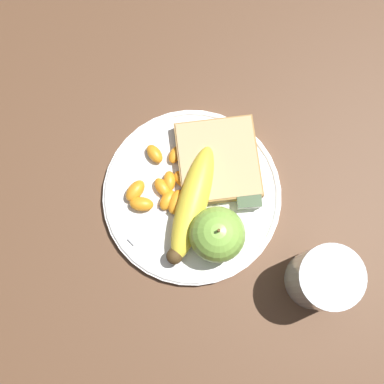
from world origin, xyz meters
name	(u,v)px	position (x,y,z in m)	size (l,w,h in m)	color
ground_plane	(192,197)	(0.00, 0.00, 0.00)	(3.00, 3.00, 0.00)	brown
plate	(192,195)	(0.00, 0.00, 0.01)	(0.24, 0.24, 0.01)	white
juice_glass	(322,279)	(0.12, 0.15, 0.05)	(0.08, 0.08, 0.10)	silver
apple	(217,234)	(0.06, 0.03, 0.05)	(0.07, 0.07, 0.08)	#84BC47
banana	(189,205)	(0.02, 0.00, 0.03)	(0.16, 0.09, 0.04)	yellow
bread_slice	(218,161)	(-0.04, 0.04, 0.02)	(0.12, 0.11, 0.02)	olive
fork	(182,192)	(-0.01, -0.01, 0.01)	(0.12, 0.13, 0.00)	#B2B2B7
jam_packet	(248,194)	(0.01, 0.07, 0.02)	(0.04, 0.03, 0.02)	white
orange_segment_0	(181,179)	(-0.02, -0.01, 0.02)	(0.03, 0.03, 0.01)	orange
orange_segment_1	(162,187)	(-0.01, -0.04, 0.02)	(0.03, 0.03, 0.02)	orange
orange_segment_2	(168,200)	(0.01, -0.03, 0.02)	(0.03, 0.03, 0.02)	orange
orange_segment_3	(169,181)	(-0.02, -0.03, 0.02)	(0.03, 0.02, 0.02)	orange
orange_segment_4	(142,204)	(0.01, -0.07, 0.02)	(0.02, 0.03, 0.02)	orange
orange_segment_5	(176,202)	(0.01, -0.02, 0.02)	(0.04, 0.03, 0.02)	orange
orange_segment_6	(155,154)	(-0.06, -0.05, 0.02)	(0.03, 0.03, 0.02)	orange
orange_segment_7	(175,155)	(-0.06, -0.02, 0.02)	(0.03, 0.03, 0.01)	orange
orange_segment_8	(135,191)	(-0.01, -0.08, 0.02)	(0.04, 0.04, 0.02)	orange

